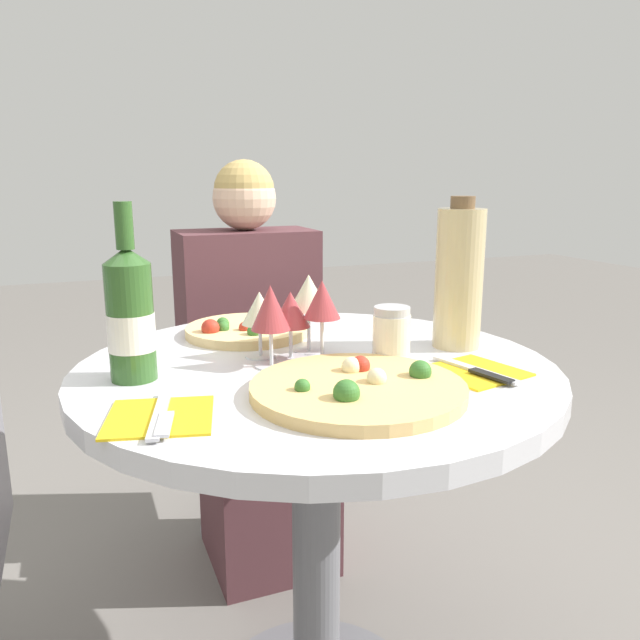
# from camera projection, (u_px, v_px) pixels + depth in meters

# --- Properties ---
(dining_table) EXTENTS (0.89, 0.89, 0.75)m
(dining_table) POSITION_uv_depth(u_px,v_px,m) (316.00, 445.00, 1.20)
(dining_table) COLOR slate
(dining_table) RESTS_ON ground_plane
(chair_behind_diner) EXTENTS (0.37, 0.37, 0.90)m
(chair_behind_diner) POSITION_uv_depth(u_px,v_px,m) (244.00, 393.00, 1.96)
(chair_behind_diner) COLOR slate
(chair_behind_diner) RESTS_ON ground_plane
(seated_diner) EXTENTS (0.39, 0.45, 1.14)m
(seated_diner) POSITION_uv_depth(u_px,v_px,m) (256.00, 385.00, 1.81)
(seated_diner) COLOR #512D33
(seated_diner) RESTS_ON ground_plane
(pizza_large) EXTENTS (0.35, 0.35, 0.05)m
(pizza_large) POSITION_uv_depth(u_px,v_px,m) (360.00, 388.00, 1.00)
(pizza_large) COLOR #DBB26B
(pizza_large) RESTS_ON dining_table
(pizza_small_far) EXTENTS (0.27, 0.27, 0.05)m
(pizza_small_far) POSITION_uv_depth(u_px,v_px,m) (246.00, 330.00, 1.37)
(pizza_small_far) COLOR #E5C17F
(pizza_small_far) RESTS_ON dining_table
(wine_bottle) EXTENTS (0.08, 0.08, 0.30)m
(wine_bottle) POSITION_uv_depth(u_px,v_px,m) (130.00, 315.00, 1.05)
(wine_bottle) COLOR #2D5623
(wine_bottle) RESTS_ON dining_table
(tall_carafe) EXTENTS (0.10, 0.10, 0.30)m
(tall_carafe) POSITION_uv_depth(u_px,v_px,m) (459.00, 277.00, 1.25)
(tall_carafe) COLOR tan
(tall_carafe) RESTS_ON dining_table
(sugar_shaker) EXTENTS (0.07, 0.07, 0.10)m
(sugar_shaker) POSITION_uv_depth(u_px,v_px,m) (391.00, 334.00, 1.17)
(sugar_shaker) COLOR silver
(sugar_shaker) RESTS_ON dining_table
(wine_glass_back_left) EXTENTS (0.07, 0.07, 0.13)m
(wine_glass_back_left) POSITION_uv_depth(u_px,v_px,m) (260.00, 310.00, 1.19)
(wine_glass_back_left) COLOR silver
(wine_glass_back_left) RESTS_ON dining_table
(wine_glass_front_right) EXTENTS (0.07, 0.07, 0.15)m
(wine_glass_front_right) POSITION_uv_depth(u_px,v_px,m) (322.00, 302.00, 1.16)
(wine_glass_front_right) COLOR silver
(wine_glass_front_right) RESTS_ON dining_table
(wine_glass_center) EXTENTS (0.08, 0.08, 0.13)m
(wine_glass_center) POSITION_uv_depth(u_px,v_px,m) (290.00, 311.00, 1.17)
(wine_glass_center) COLOR silver
(wine_glass_center) RESTS_ON dining_table
(wine_glass_back_right) EXTENTS (0.08, 0.08, 0.16)m
(wine_glass_back_right) POSITION_uv_depth(u_px,v_px,m) (309.00, 294.00, 1.22)
(wine_glass_back_right) COLOR silver
(wine_glass_back_right) RESTS_ON dining_table
(wine_glass_front_left) EXTENTS (0.07, 0.07, 0.15)m
(wine_glass_front_left) POSITION_uv_depth(u_px,v_px,m) (270.00, 309.00, 1.12)
(wine_glass_front_left) COLOR silver
(wine_glass_front_left) RESTS_ON dining_table
(place_setting_left) EXTENTS (0.18, 0.19, 0.01)m
(place_setting_left) POSITION_uv_depth(u_px,v_px,m) (160.00, 417.00, 0.90)
(place_setting_left) COLOR gold
(place_setting_left) RESTS_ON dining_table
(place_setting_right) EXTENTS (0.18, 0.19, 0.01)m
(place_setting_right) POSITION_uv_depth(u_px,v_px,m) (475.00, 371.00, 1.11)
(place_setting_right) COLOR gold
(place_setting_right) RESTS_ON dining_table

